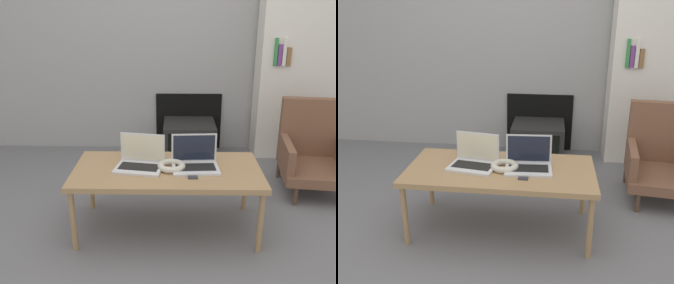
{
  "view_description": "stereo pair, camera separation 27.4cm",
  "coord_description": "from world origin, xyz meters",
  "views": [
    {
      "loc": [
        0.05,
        -1.91,
        1.47
      ],
      "look_at": [
        0.0,
        0.68,
        0.53
      ],
      "focal_mm": 40.0,
      "sensor_mm": 36.0,
      "label": 1
    },
    {
      "loc": [
        0.32,
        -1.89,
        1.47
      ],
      "look_at": [
        0.0,
        0.68,
        0.53
      ],
      "focal_mm": 40.0,
      "sensor_mm": 36.0,
      "label": 2
    }
  ],
  "objects": [
    {
      "name": "ground_plane",
      "position": [
        0.0,
        0.0,
        0.0
      ],
      "size": [
        14.0,
        14.0,
        0.0
      ],
      "primitive_type": "plane",
      "color": "slate"
    },
    {
      "name": "wall_back",
      "position": [
        0.0,
        2.02,
        1.29
      ],
      "size": [
        7.0,
        0.08,
        2.6
      ],
      "color": "#999999",
      "rests_on": "ground_plane"
    },
    {
      "name": "table",
      "position": [
        0.0,
        0.38,
        0.42
      ],
      "size": [
        1.25,
        0.61,
        0.46
      ],
      "color": "#9E7A51",
      "rests_on": "ground_plane"
    },
    {
      "name": "laptop_left",
      "position": [
        -0.18,
        0.4,
        0.5
      ],
      "size": [
        0.34,
        0.27,
        0.21
      ],
      "rotation": [
        0.0,
        0.0,
        -0.16
      ],
      "color": "silver",
      "rests_on": "table"
    },
    {
      "name": "laptop_right",
      "position": [
        0.18,
        0.4,
        0.5
      ],
      "size": [
        0.32,
        0.24,
        0.21
      ],
      "rotation": [
        0.0,
        0.0,
        0.06
      ],
      "color": "silver",
      "rests_on": "table"
    },
    {
      "name": "headphones",
      "position": [
        0.03,
        0.37,
        0.48
      ],
      "size": [
        0.19,
        0.19,
        0.04
      ],
      "color": "beige",
      "rests_on": "table"
    },
    {
      "name": "phone",
      "position": [
        0.16,
        0.28,
        0.46
      ],
      "size": [
        0.06,
        0.15,
        0.01
      ],
      "color": "#333338",
      "rests_on": "table"
    },
    {
      "name": "tv",
      "position": [
        0.2,
        1.73,
        0.18
      ],
      "size": [
        0.52,
        0.49,
        0.36
      ],
      "color": "black",
      "rests_on": "ground_plane"
    },
    {
      "name": "armchair",
      "position": [
        1.22,
        1.07,
        0.34
      ],
      "size": [
        0.6,
        0.67,
        0.74
      ],
      "rotation": [
        0.0,
        0.0,
        -0.12
      ],
      "color": "brown",
      "rests_on": "ground_plane"
    },
    {
      "name": "bookshelf",
      "position": [
        1.29,
        1.82,
        0.86
      ],
      "size": [
        0.85,
        0.32,
        1.72
      ],
      "color": "silver",
      "rests_on": "ground_plane"
    }
  ]
}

